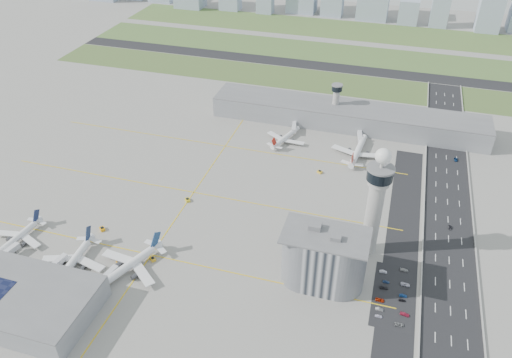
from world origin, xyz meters
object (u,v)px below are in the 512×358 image
(jet_bridge_far_0, at_px, (294,124))
(car_lot_5, at_px, (383,272))
(airplane_far_a, at_px, (286,135))
(admin_building, at_px, (324,258))
(jet_bridge_near_1, at_px, (47,274))
(tug_2, at_px, (153,259))
(tug_3, at_px, (187,200))
(car_lot_2, at_px, (380,300))
(tug_4, at_px, (320,172))
(car_lot_7, at_px, (405,314))
(car_lot_10, at_px, (405,284))
(car_lot_3, at_px, (384,288))
(airplane_far_b, at_px, (358,147))
(airplane_near_c, at_px, (127,263))
(airplane_near_b, at_px, (71,259))
(jet_bridge_near_2, at_px, (98,287))
(car_lot_1, at_px, (379,309))
(car_hw_2, at_px, (456,160))
(control_tower, at_px, (376,199))
(car_hw_4, at_px, (436,118))
(tug_5, at_px, (359,153))
(car_lot_4, at_px, (386,282))
(tug_1, at_px, (119,262))
(airplane_near_a, at_px, (16,235))
(car_lot_11, at_px, (404,270))
(car_lot_9, at_px, (403,296))
(secondary_tower, at_px, (336,100))
(tug_0, at_px, (102,229))
(car_lot_0, at_px, (379,316))
(car_lot_8, at_px, (402,300))

(jet_bridge_far_0, height_order, car_lot_5, jet_bridge_far_0)
(airplane_far_a, bearing_deg, admin_building, -140.89)
(jet_bridge_near_1, height_order, tug_2, jet_bridge_near_1)
(admin_building, xyz_separation_m, tug_3, (-92.13, 42.42, -14.27))
(car_lot_2, bearing_deg, tug_4, 28.34)
(car_lot_7, bearing_deg, car_lot_10, 11.06)
(jet_bridge_near_1, bearing_deg, car_lot_3, -65.64)
(airplane_far_b, bearing_deg, tug_2, 152.00)
(airplane_near_c, distance_m, airplane_far_b, 180.59)
(airplane_near_b, height_order, jet_bridge_near_2, airplane_near_b)
(jet_bridge_near_2, bearing_deg, car_lot_1, -68.41)
(car_hw_2, bearing_deg, tug_2, -138.32)
(control_tower, distance_m, car_hw_4, 178.40)
(tug_5, bearing_deg, airplane_near_b, -105.66)
(car_hw_2, bearing_deg, car_lot_1, -106.52)
(car_lot_3, bearing_deg, car_lot_4, -17.21)
(airplane_near_b, relative_size, car_lot_10, 9.11)
(tug_1, height_order, car_lot_3, tug_1)
(airplane_near_c, relative_size, car_lot_10, 9.83)
(car_lot_10, bearing_deg, control_tower, 50.11)
(tug_1, height_order, car_hw_2, tug_1)
(admin_building, relative_size, airplane_near_a, 1.13)
(jet_bridge_near_1, xyz_separation_m, car_lot_1, (165.19, 27.73, -2.23))
(airplane_near_b, xyz_separation_m, jet_bridge_near_2, (21.91, -10.85, -3.05))
(car_lot_3, bearing_deg, car_hw_2, -22.86)
(car_lot_7, distance_m, car_lot_11, 30.02)
(jet_bridge_near_2, relative_size, car_lot_10, 3.03)
(car_lot_9, height_order, car_hw_4, car_hw_4)
(admin_building, relative_size, airplane_near_c, 0.92)
(tug_3, height_order, tug_5, tug_3)
(car_lot_2, xyz_separation_m, car_lot_11, (10.43, 24.36, 0.02))
(tug_3, xyz_separation_m, car_lot_4, (124.01, -34.56, -0.45))
(tug_2, bearing_deg, control_tower, 146.37)
(tug_2, xyz_separation_m, car_lot_7, (131.26, 0.62, -0.31))
(secondary_tower, relative_size, tug_0, 9.01)
(car_lot_1, xyz_separation_m, car_hw_4, (25.54, 212.64, 0.02))
(tug_3, bearing_deg, tug_0, 6.64)
(car_lot_9, bearing_deg, airplane_near_a, 93.18)
(car_lot_0, bearing_deg, car_lot_9, -35.68)
(tug_0, height_order, car_lot_10, tug_0)
(jet_bridge_near_2, xyz_separation_m, car_lot_1, (135.19, 27.73, -2.23))
(tug_2, relative_size, car_lot_5, 0.84)
(airplane_far_b, bearing_deg, car_hw_4, -30.56)
(tug_3, xyz_separation_m, car_lot_3, (123.25, -38.91, -0.41))
(airplane_far_a, relative_size, tug_2, 11.26)
(car_lot_9, bearing_deg, car_lot_8, 171.66)
(secondary_tower, xyz_separation_m, jet_bridge_near_1, (-113.00, -211.00, -15.95))
(control_tower, bearing_deg, airplane_near_c, -155.86)
(jet_bridge_near_1, relative_size, car_lot_7, 3.14)
(tug_4, bearing_deg, car_lot_0, 53.25)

